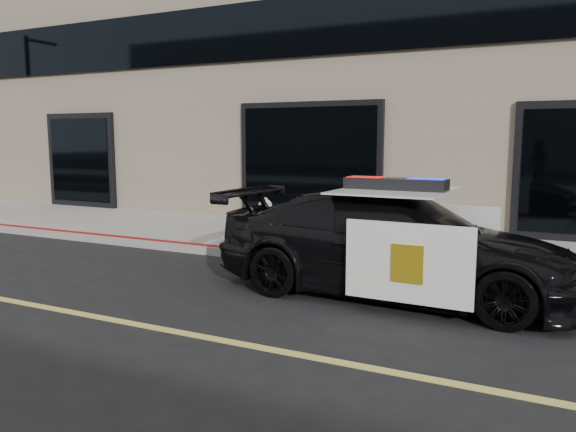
% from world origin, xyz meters
% --- Properties ---
extents(ground, '(120.00, 120.00, 0.00)m').
position_xyz_m(ground, '(0.00, 0.00, 0.00)').
color(ground, black).
rests_on(ground, ground).
extents(sidewalk_n, '(60.00, 3.50, 0.15)m').
position_xyz_m(sidewalk_n, '(0.00, 5.25, 0.07)').
color(sidewalk_n, gray).
rests_on(sidewalk_n, ground).
extents(police_car, '(2.27, 4.83, 1.56)m').
position_xyz_m(police_car, '(2.24, 2.47, 0.70)').
color(police_car, black).
rests_on(police_car, ground).
extents(fire_hydrant, '(0.39, 0.54, 0.85)m').
position_xyz_m(fire_hydrant, '(-0.61, 4.14, 0.55)').
color(fire_hydrant, silver).
rests_on(fire_hydrant, sidewalk_n).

